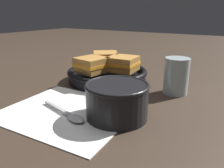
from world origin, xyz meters
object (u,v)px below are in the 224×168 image
Objects in this scene: soup_bowl at (117,99)px; sandwich_near_left at (106,59)px; sandwich_far_left at (124,64)px; drinking_glass at (176,76)px; sandwich_near_right at (92,65)px; skillet at (107,75)px; spoon at (70,115)px.

sandwich_near_left is at bearing 128.13° from soup_bowl.
drinking_glass reaches higher than sandwich_far_left.
sandwich_near_right is at bearing -80.82° from sandwich_near_left.
soup_bowl is 0.27m from skillet.
sandwich_near_right reaches higher than soup_bowl.
soup_bowl is 0.25m from sandwich_far_left.
drinking_glass is (0.27, -0.04, -0.01)m from sandwich_near_left.
spoon is 1.50× the size of sandwich_near_right.
sandwich_near_left is (-0.12, 0.32, 0.06)m from spoon.
skillet is 2.59× the size of sandwich_near_right.
sandwich_near_left is at bearing 159.18° from sandwich_far_left.
sandwich_near_right is 0.99× the size of drinking_glass.
sandwich_near_left is 0.27m from drinking_glass.
drinking_glass is at bearing 73.90° from soup_bowl.
spoon is 1.25× the size of sandwich_near_left.
skillet is (-0.08, 0.27, 0.01)m from spoon.
soup_bowl is at bearing -51.87° from sandwich_near_left.
spoon is at bearing -143.88° from soup_bowl.
drinking_glass is (0.15, 0.28, 0.04)m from spoon.
spoon is 0.25m from sandwich_near_right.
spoon is 1.49× the size of drinking_glass.
sandwich_near_left is 0.10m from sandwich_far_left.
soup_bowl is 0.33m from sandwich_near_left.
soup_bowl is at bearing 49.64° from spoon.
sandwich_near_right is at bearing 139.95° from soup_bowl.
sandwich_near_left and sandwich_near_right have the same top height.
skillet is 0.23m from drinking_glass.
drinking_glass is at bearing 1.61° from skillet.
spoon is 0.58× the size of skillet.
sandwich_near_right is at bearing -166.04° from drinking_glass.
sandwich_near_left reaches higher than soup_bowl.
sandwich_far_left reaches higher than soup_bowl.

